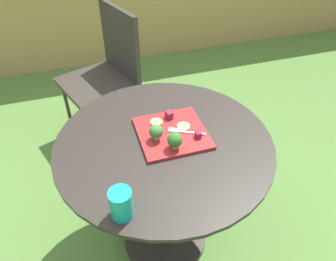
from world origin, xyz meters
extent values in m
plane|color=#4C7533|center=(0.00, 0.00, 0.00)|extent=(12.00, 12.00, 0.00)
cylinder|color=#28231E|center=(0.00, 0.00, 0.70)|extent=(0.89, 0.89, 0.02)
cylinder|color=#28231E|center=(0.00, 0.00, 0.37)|extent=(0.06, 0.06, 0.66)
cylinder|color=#28231E|center=(0.00, 0.00, 0.02)|extent=(0.44, 0.44, 0.04)
cube|color=#332D28|center=(-0.17, 0.98, 0.43)|extent=(0.56, 0.56, 0.03)
cube|color=#332D28|center=(0.02, 1.04, 0.68)|extent=(0.17, 0.40, 0.45)
cylinder|color=#332D28|center=(-0.40, 1.08, 0.22)|extent=(0.02, 0.02, 0.43)
cylinder|color=#332D28|center=(-0.28, 0.75, 0.22)|extent=(0.02, 0.02, 0.43)
cylinder|color=#332D28|center=(-0.06, 1.21, 0.22)|extent=(0.02, 0.02, 0.43)
cylinder|color=#332D28|center=(0.06, 0.87, 0.22)|extent=(0.02, 0.02, 0.43)
cube|color=maroon|center=(0.05, 0.03, 0.72)|extent=(0.28, 0.28, 0.01)
cylinder|color=#149989|center=(-0.23, -0.30, 0.77)|extent=(0.08, 0.08, 0.11)
cylinder|color=#118275|center=(-0.23, -0.30, 0.75)|extent=(0.07, 0.07, 0.08)
cube|color=silver|center=(0.12, 0.00, 0.73)|extent=(0.10, 0.06, 0.00)
cube|color=silver|center=(0.05, 0.04, 0.73)|extent=(0.05, 0.04, 0.00)
cylinder|color=#99B770|center=(-0.03, 0.01, 0.74)|extent=(0.02, 0.02, 0.02)
sphere|color=#38752D|center=(-0.03, 0.01, 0.77)|extent=(0.06, 0.06, 0.06)
cylinder|color=#99B770|center=(0.03, -0.06, 0.74)|extent=(0.02, 0.02, 0.02)
sphere|color=#2D6623|center=(0.03, -0.06, 0.77)|extent=(0.06, 0.06, 0.06)
cylinder|color=#8EB766|center=(0.00, 0.11, 0.73)|extent=(0.05, 0.05, 0.01)
cylinder|color=#8EB766|center=(0.10, 0.05, 0.73)|extent=(0.06, 0.06, 0.01)
cube|color=maroon|center=(0.06, 0.13, 0.74)|extent=(0.03, 0.04, 0.03)
cube|color=maroon|center=(0.14, -0.03, 0.74)|extent=(0.02, 0.03, 0.03)
camera|label=1|loc=(-0.28, -0.95, 1.62)|focal=35.21mm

